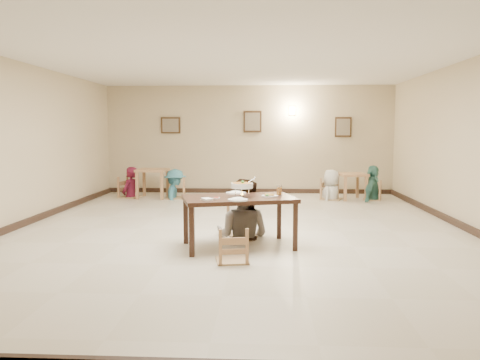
# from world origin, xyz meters

# --- Properties ---
(floor) EXTENTS (10.00, 10.00, 0.00)m
(floor) POSITION_xyz_m (0.00, 0.00, 0.00)
(floor) COLOR beige
(floor) RESTS_ON ground
(ceiling) EXTENTS (10.00, 10.00, 0.00)m
(ceiling) POSITION_xyz_m (0.00, 0.00, 3.00)
(ceiling) COLOR silver
(ceiling) RESTS_ON wall_back
(wall_back) EXTENTS (10.00, 0.00, 10.00)m
(wall_back) POSITION_xyz_m (0.00, 5.00, 1.50)
(wall_back) COLOR #C6B390
(wall_back) RESTS_ON floor
(wall_front) EXTENTS (10.00, 0.00, 10.00)m
(wall_front) POSITION_xyz_m (0.00, -5.00, 1.50)
(wall_front) COLOR #C6B390
(wall_front) RESTS_ON floor
(wall_left) EXTENTS (0.00, 10.00, 10.00)m
(wall_left) POSITION_xyz_m (-4.00, 0.00, 1.50)
(wall_left) COLOR #C6B390
(wall_left) RESTS_ON floor
(wall_right) EXTENTS (0.00, 10.00, 10.00)m
(wall_right) POSITION_xyz_m (4.00, 0.00, 1.50)
(wall_right) COLOR #C6B390
(wall_right) RESTS_ON floor
(baseboard_back) EXTENTS (8.00, 0.06, 0.12)m
(baseboard_back) POSITION_xyz_m (0.00, 4.97, 0.06)
(baseboard_back) COLOR black
(baseboard_back) RESTS_ON floor
(baseboard_left) EXTENTS (0.06, 10.00, 0.12)m
(baseboard_left) POSITION_xyz_m (-3.97, 0.00, 0.06)
(baseboard_left) COLOR black
(baseboard_left) RESTS_ON floor
(baseboard_right) EXTENTS (0.06, 10.00, 0.12)m
(baseboard_right) POSITION_xyz_m (3.97, 0.00, 0.06)
(baseboard_right) COLOR black
(baseboard_right) RESTS_ON floor
(picture_a) EXTENTS (0.55, 0.04, 0.45)m
(picture_a) POSITION_xyz_m (-2.20, 4.96, 1.90)
(picture_a) COLOR #372313
(picture_a) RESTS_ON wall_back
(picture_b) EXTENTS (0.50, 0.04, 0.60)m
(picture_b) POSITION_xyz_m (0.10, 4.96, 2.00)
(picture_b) COLOR #372313
(picture_b) RESTS_ON wall_back
(picture_c) EXTENTS (0.45, 0.04, 0.55)m
(picture_c) POSITION_xyz_m (2.60, 4.96, 1.85)
(picture_c) COLOR #372313
(picture_c) RESTS_ON wall_back
(wall_sconce) EXTENTS (0.16, 0.05, 0.22)m
(wall_sconce) POSITION_xyz_m (1.20, 4.96, 2.30)
(wall_sconce) COLOR #FFD88C
(wall_sconce) RESTS_ON wall_back
(main_table) EXTENTS (1.81, 1.32, 0.76)m
(main_table) POSITION_xyz_m (0.06, -1.22, 0.68)
(main_table) COLOR #372016
(main_table) RESTS_ON floor
(chair_far) EXTENTS (0.43, 0.43, 0.92)m
(chair_far) POSITION_xyz_m (0.06, -0.45, 0.46)
(chair_far) COLOR tan
(chair_far) RESTS_ON floor
(chair_near) EXTENTS (0.42, 0.42, 0.90)m
(chair_near) POSITION_xyz_m (0.01, -2.01, 0.45)
(chair_near) COLOR tan
(chair_near) RESTS_ON floor
(main_diner) EXTENTS (1.11, 0.97, 1.93)m
(main_diner) POSITION_xyz_m (0.08, -0.55, 0.96)
(main_diner) COLOR gray
(main_diner) RESTS_ON floor
(curry_warmer) EXTENTS (0.37, 0.33, 0.29)m
(curry_warmer) POSITION_xyz_m (0.11, -1.25, 0.94)
(curry_warmer) COLOR silver
(curry_warmer) RESTS_ON main_table
(rice_plate_far) EXTENTS (0.32, 0.32, 0.07)m
(rice_plate_far) POSITION_xyz_m (-0.00, -0.89, 0.78)
(rice_plate_far) COLOR white
(rice_plate_far) RESTS_ON main_table
(rice_plate_near) EXTENTS (0.29, 0.29, 0.07)m
(rice_plate_near) POSITION_xyz_m (0.07, -1.59, 0.78)
(rice_plate_near) COLOR white
(rice_plate_near) RESTS_ON main_table
(fried_plate) EXTENTS (0.25, 0.25, 0.05)m
(fried_plate) POSITION_xyz_m (0.52, -1.18, 0.78)
(fried_plate) COLOR white
(fried_plate) RESTS_ON main_table
(chili_dish) EXTENTS (0.11, 0.11, 0.02)m
(chili_dish) POSITION_xyz_m (-0.26, -1.44, 0.77)
(chili_dish) COLOR white
(chili_dish) RESTS_ON main_table
(napkin_cutlery) EXTENTS (0.22, 0.26, 0.03)m
(napkin_cutlery) POSITION_xyz_m (-0.37, -1.59, 0.78)
(napkin_cutlery) COLOR white
(napkin_cutlery) RESTS_ON main_table
(drink_glass) EXTENTS (0.08, 0.08, 0.16)m
(drink_glass) POSITION_xyz_m (0.67, -0.98, 0.84)
(drink_glass) COLOR white
(drink_glass) RESTS_ON main_table
(bg_table_left) EXTENTS (0.78, 0.78, 0.76)m
(bg_table_left) POSITION_xyz_m (-2.47, 3.86, 0.62)
(bg_table_left) COLOR #B07F54
(bg_table_left) RESTS_ON floor
(bg_table_right) EXTENTS (0.79, 0.79, 0.67)m
(bg_table_right) POSITION_xyz_m (2.66, 3.85, 0.54)
(bg_table_right) COLOR #B07F54
(bg_table_right) RESTS_ON floor
(bg_chair_ll) EXTENTS (0.49, 0.49, 1.05)m
(bg_chair_ll) POSITION_xyz_m (-3.07, 3.86, 0.52)
(bg_chair_ll) COLOR tan
(bg_chair_ll) RESTS_ON floor
(bg_chair_lr) EXTENTS (0.50, 0.50, 1.06)m
(bg_chair_lr) POSITION_xyz_m (-1.87, 3.80, 0.53)
(bg_chair_lr) COLOR tan
(bg_chair_lr) RESTS_ON floor
(bg_chair_rl) EXTENTS (0.49, 0.49, 1.03)m
(bg_chair_rl) POSITION_xyz_m (2.15, 3.81, 0.52)
(bg_chair_rl) COLOR tan
(bg_chair_rl) RESTS_ON floor
(bg_chair_rr) EXTENTS (0.43, 0.43, 0.91)m
(bg_chair_rr) POSITION_xyz_m (3.18, 3.80, 0.45)
(bg_chair_rr) COLOR tan
(bg_chair_rr) RESTS_ON floor
(bg_diner_a) EXTENTS (0.54, 0.68, 1.62)m
(bg_diner_a) POSITION_xyz_m (-3.07, 3.86, 0.81)
(bg_diner_a) COLOR #581227
(bg_diner_a) RESTS_ON floor
(bg_diner_b) EXTENTS (0.67, 1.04, 1.52)m
(bg_diner_b) POSITION_xyz_m (-1.87, 3.80, 0.76)
(bg_diner_b) COLOR teal
(bg_diner_b) RESTS_ON floor
(bg_diner_c) EXTENTS (0.80, 0.89, 1.53)m
(bg_diner_c) POSITION_xyz_m (2.15, 3.81, 0.76)
(bg_diner_c) COLOR silver
(bg_diner_c) RESTS_ON floor
(bg_diner_d) EXTENTS (0.84, 1.11, 1.76)m
(bg_diner_d) POSITION_xyz_m (3.18, 3.80, 0.88)
(bg_diner_d) COLOR #428476
(bg_diner_d) RESTS_ON floor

